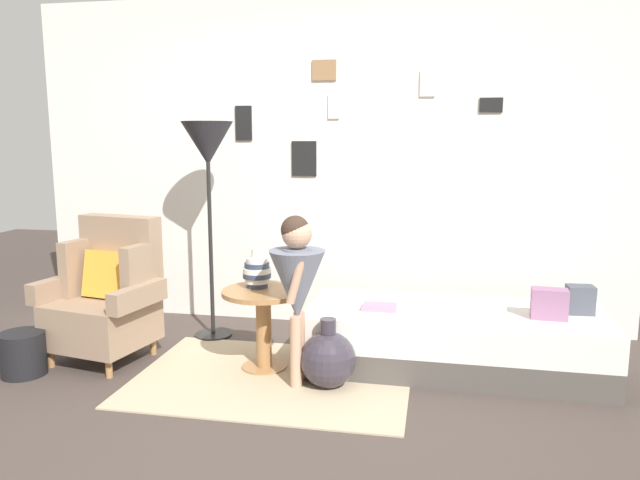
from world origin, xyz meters
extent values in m
plane|color=#423833|center=(0.00, 0.00, 0.00)|extent=(12.00, 12.00, 0.00)
cube|color=silver|center=(0.00, 1.95, 1.30)|extent=(4.80, 0.10, 2.60)
cube|color=olive|center=(0.00, 1.90, 2.02)|extent=(0.19, 0.02, 0.16)
cube|color=gray|center=(0.00, 1.89, 2.02)|extent=(0.15, 0.01, 0.12)
cube|color=white|center=(0.79, 1.90, 1.91)|extent=(0.11, 0.02, 0.19)
cube|color=#B4B4AC|center=(0.79, 1.89, 1.91)|extent=(0.09, 0.01, 0.15)
cube|color=black|center=(-0.66, 1.90, 1.62)|extent=(0.13, 0.02, 0.27)
cube|color=#ADADA7|center=(-0.66, 1.89, 1.62)|extent=(0.10, 0.01, 0.21)
cube|color=white|center=(0.08, 1.90, 1.74)|extent=(0.08, 0.02, 0.19)
cube|color=#64645C|center=(0.08, 1.89, 1.74)|extent=(0.07, 0.01, 0.15)
cube|color=black|center=(-0.16, 1.90, 1.34)|extent=(0.20, 0.02, 0.28)
cube|color=gray|center=(-0.16, 1.89, 1.34)|extent=(0.15, 0.01, 0.21)
cube|color=black|center=(1.26, 1.90, 1.74)|extent=(0.17, 0.02, 0.11)
cube|color=gray|center=(1.26, 1.89, 1.74)|extent=(0.13, 0.01, 0.08)
cube|color=tan|center=(-0.10, 0.67, 0.01)|extent=(1.72, 1.25, 0.01)
cylinder|color=#9E7042|center=(-1.59, 0.57, 0.06)|extent=(0.04, 0.04, 0.12)
cylinder|color=#9E7042|center=(-1.12, 0.48, 0.06)|extent=(0.04, 0.04, 0.12)
cylinder|color=#9E7042|center=(-1.51, 1.01, 0.06)|extent=(0.04, 0.04, 0.12)
cylinder|color=#9E7042|center=(-1.04, 0.92, 0.06)|extent=(0.04, 0.04, 0.12)
cube|color=#8C725B|center=(-1.32, 0.75, 0.27)|extent=(0.69, 0.66, 0.30)
cube|color=#8C725B|center=(-1.27, 0.98, 0.70)|extent=(0.62, 0.25, 0.55)
cube|color=#8C725B|center=(-1.55, 0.89, 0.61)|extent=(0.14, 0.32, 0.39)
cube|color=#8C725B|center=(-1.04, 0.80, 0.61)|extent=(0.14, 0.32, 0.39)
cube|color=#8C725B|center=(-1.64, 0.79, 0.49)|extent=(0.18, 0.51, 0.14)
cube|color=#8C725B|center=(-1.00, 0.67, 0.49)|extent=(0.18, 0.51, 0.14)
cube|color=orange|center=(-1.30, 0.85, 0.58)|extent=(0.38, 0.23, 0.33)
cube|color=#4C4742|center=(1.02, 1.07, 0.09)|extent=(1.91, 0.83, 0.18)
cube|color=silver|center=(1.02, 1.07, 0.29)|extent=(1.91, 0.83, 0.22)
cube|color=#474C56|center=(1.80, 1.12, 0.49)|extent=(0.17, 0.13, 0.18)
cube|color=gray|center=(1.58, 0.97, 0.49)|extent=(0.22, 0.13, 0.19)
cylinder|color=#9E7042|center=(-0.20, 0.82, 0.01)|extent=(0.29, 0.29, 0.02)
cylinder|color=#9E7042|center=(-0.20, 0.82, 0.26)|extent=(0.10, 0.10, 0.48)
cylinder|color=#9E7042|center=(-0.20, 0.82, 0.52)|extent=(0.54, 0.54, 0.03)
cylinder|color=#2D384C|center=(-0.26, 0.88, 0.55)|extent=(0.14, 0.14, 0.03)
cylinder|color=silver|center=(-0.26, 0.88, 0.58)|extent=(0.16, 0.16, 0.03)
cylinder|color=#2D384C|center=(-0.26, 0.88, 0.62)|extent=(0.19, 0.19, 0.03)
cylinder|color=silver|center=(-0.26, 0.88, 0.65)|extent=(0.19, 0.19, 0.03)
cylinder|color=#2D384C|center=(-0.26, 0.88, 0.68)|extent=(0.16, 0.16, 0.03)
cylinder|color=silver|center=(-0.26, 0.88, 0.72)|extent=(0.14, 0.14, 0.03)
cylinder|color=silver|center=(-0.26, 0.88, 0.76)|extent=(0.07, 0.07, 0.06)
cylinder|color=black|center=(-0.77, 1.38, 0.01)|extent=(0.28, 0.28, 0.02)
cylinder|color=black|center=(-0.77, 1.38, 0.78)|extent=(0.03, 0.03, 1.52)
cone|color=#232328|center=(-0.77, 1.38, 1.46)|extent=(0.38, 0.38, 0.32)
cylinder|color=tan|center=(0.08, 0.55, 0.22)|extent=(0.07, 0.07, 0.45)
cylinder|color=tan|center=(0.08, 0.65, 0.22)|extent=(0.07, 0.07, 0.45)
cone|color=slate|center=(0.08, 0.60, 0.63)|extent=(0.34, 0.34, 0.43)
cylinder|color=slate|center=(0.08, 0.60, 0.77)|extent=(0.17, 0.17, 0.16)
cylinder|color=tan|center=(0.10, 0.48, 0.69)|extent=(0.12, 0.05, 0.29)
cylinder|color=tan|center=(0.10, 0.72, 0.69)|extent=(0.12, 0.05, 0.29)
sphere|color=tan|center=(0.08, 0.60, 0.94)|extent=(0.18, 0.18, 0.18)
sphere|color=#38281E|center=(0.07, 0.60, 0.97)|extent=(0.17, 0.17, 0.17)
cube|color=gray|center=(0.54, 0.98, 0.42)|extent=(0.22, 0.16, 0.03)
sphere|color=#332D38|center=(0.27, 0.61, 0.17)|extent=(0.34, 0.34, 0.34)
cylinder|color=#332D38|center=(0.27, 0.61, 0.38)|extent=(0.10, 0.10, 0.09)
cylinder|color=black|center=(-1.68, 0.43, 0.14)|extent=(0.28, 0.28, 0.28)
camera|label=1|loc=(0.89, -2.84, 1.50)|focal=33.98mm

